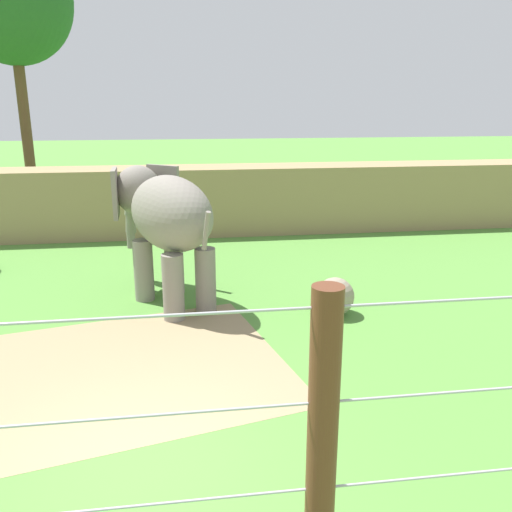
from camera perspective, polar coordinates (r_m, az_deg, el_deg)
ground_plane at (r=7.61m, az=-12.31°, el=-20.81°), size 120.00×120.00×0.00m
dirt_patch at (r=9.89m, az=-15.80°, el=-11.76°), size 7.07×5.94×0.01m
embankment_wall at (r=19.07m, az=-9.96°, el=5.74°), size 36.00×1.80×2.31m
elephant at (r=12.29m, az=-9.62°, el=4.09°), size 2.79×3.73×3.03m
enrichment_ball at (r=11.89m, az=8.35°, el=-4.25°), size 0.84×0.84×0.84m
tree_far_left at (r=25.47m, az=-24.45°, el=23.32°), size 4.74×4.74×10.82m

